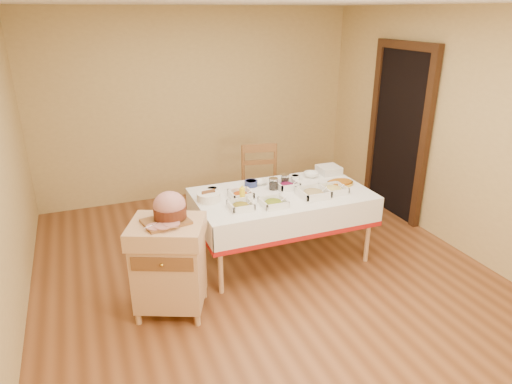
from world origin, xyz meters
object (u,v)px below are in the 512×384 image
bread_basket (209,197)px  plate_stack (329,170)px  preserve_jar_left (273,184)px  brass_platter (340,183)px  dining_chair (261,188)px  ham_on_board (169,209)px  dining_table (282,207)px  preserve_jar_right (285,180)px  butcher_cart (169,262)px  mustard_bottle (242,194)px

bread_basket → plate_stack: bread_basket is taller
preserve_jar_left → brass_platter: preserve_jar_left is taller
dining_chair → brass_platter: 1.01m
brass_platter → ham_on_board: bearing=-166.3°
dining_table → preserve_jar_right: size_ratio=15.06×
dining_table → bread_basket: size_ratio=7.73×
dining_chair → bread_basket: 1.12m
dining_table → butcher_cart: bearing=-158.4°
dining_table → mustard_bottle: (-0.47, -0.06, 0.24)m
butcher_cart → mustard_bottle: bearing=28.3°
preserve_jar_left → mustard_bottle: mustard_bottle is taller
butcher_cart → preserve_jar_right: (1.44, 0.72, 0.32)m
butcher_cart → preserve_jar_left: (1.27, 0.65, 0.32)m
mustard_bottle → brass_platter: 1.16m
bread_basket → plate_stack: 1.56m
ham_on_board → preserve_jar_right: size_ratio=3.24×
brass_platter → plate_stack: bearing=79.0°
preserve_jar_right → bread_basket: (-0.90, -0.13, -0.01)m
butcher_cart → preserve_jar_right: size_ratio=7.24×
bread_basket → brass_platter: size_ratio=0.75×
dining_table → mustard_bottle: bearing=-172.3°
dining_chair → mustard_bottle: bearing=-123.5°
preserve_jar_right → butcher_cart: bearing=-153.2°
plate_stack → brass_platter: bearing=-101.0°
dining_chair → brass_platter: (0.62, -0.76, 0.24)m
dining_table → plate_stack: (0.76, 0.36, 0.21)m
dining_table → preserve_jar_left: preserve_jar_left is taller
ham_on_board → preserve_jar_left: 1.38m
butcher_cart → plate_stack: 2.28m
bread_basket → plate_stack: bearing=10.5°
butcher_cart → mustard_bottle: mustard_bottle is taller
bread_basket → dining_table: bearing=-5.6°
ham_on_board → plate_stack: size_ratio=1.63×
butcher_cart → plate_stack: (2.08, 0.88, 0.31)m
dining_table → bread_basket: bearing=174.4°
dining_table → dining_chair: 0.76m
ham_on_board → brass_platter: bearing=13.7°
dining_chair → preserve_jar_right: (0.05, -0.55, 0.28)m
ham_on_board → preserve_jar_right: bearing=26.4°
dining_table → ham_on_board: size_ratio=4.65×
ham_on_board → brass_platter: 2.03m
preserve_jar_right → brass_platter: preserve_jar_right is taller
brass_platter → dining_table: bearing=179.1°
preserve_jar_left → brass_platter: bearing=-10.6°
butcher_cart → ham_on_board: 0.49m
dining_table → preserve_jar_right: (0.13, 0.21, 0.22)m
ham_on_board → bread_basket: 0.78m
bread_basket → butcher_cart: bearing=-132.1°
butcher_cart → dining_chair: bearing=42.5°
mustard_bottle → bread_basket: bearing=155.6°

